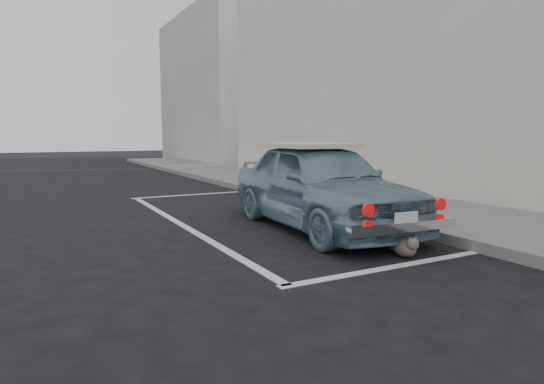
{
  "coord_description": "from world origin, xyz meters",
  "views": [
    {
      "loc": [
        -3.05,
        -4.18,
        1.46
      ],
      "look_at": [
        -0.38,
        0.79,
        0.75
      ],
      "focal_mm": 30.0,
      "sensor_mm": 36.0,
      "label": 1
    }
  ],
  "objects": [
    {
      "name": "pline_side",
      "position": [
        -0.9,
        3.0,
        0.0
      ],
      "size": [
        0.12,
        7.0,
        0.01
      ],
      "primitive_type": "cube",
      "color": "silver",
      "rests_on": "ground"
    },
    {
      "name": "pline_rear",
      "position": [
        0.5,
        -0.5,
        0.0
      ],
      "size": [
        3.0,
        0.12,
        0.01
      ],
      "primitive_type": "cube",
      "color": "silver",
      "rests_on": "ground"
    },
    {
      "name": "retro_coupe",
      "position": [
        0.96,
        1.69,
        0.69
      ],
      "size": [
        1.9,
        4.13,
        1.37
      ],
      "rotation": [
        0.0,
        0.0,
        -0.07
      ],
      "color": "#7094A4",
      "rests_on": "ground"
    },
    {
      "name": "sidewalk",
      "position": [
        3.2,
        2.0,
        0.07
      ],
      "size": [
        2.8,
        40.0,
        0.15
      ],
      "primitive_type": "cube",
      "color": "slate",
      "rests_on": "ground"
    },
    {
      "name": "pline_front",
      "position": [
        0.5,
        6.5,
        0.0
      ],
      "size": [
        3.0,
        0.12,
        0.01
      ],
      "primitive_type": "cube",
      "color": "silver",
      "rests_on": "ground"
    },
    {
      "name": "ground",
      "position": [
        0.0,
        0.0,
        0.0
      ],
      "size": [
        80.0,
        80.0,
        0.0
      ],
      "primitive_type": "plane",
      "color": "black",
      "rests_on": "ground"
    },
    {
      "name": "cat",
      "position": [
        0.89,
        -0.24,
        0.13
      ],
      "size": [
        0.29,
        0.53,
        0.29
      ],
      "rotation": [
        0.0,
        0.0,
        -0.15
      ],
      "color": "#716256",
      "rests_on": "ground"
    },
    {
      "name": "shop_building",
      "position": [
        6.33,
        4.0,
        3.49
      ],
      "size": [
        3.5,
        18.0,
        7.0
      ],
      "color": "beige",
      "rests_on": "ground"
    },
    {
      "name": "building_far",
      "position": [
        6.35,
        20.0,
        4.0
      ],
      "size": [
        3.5,
        10.0,
        8.0
      ],
      "primitive_type": "cube",
      "color": "#B2A9A1",
      "rests_on": "ground"
    }
  ]
}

